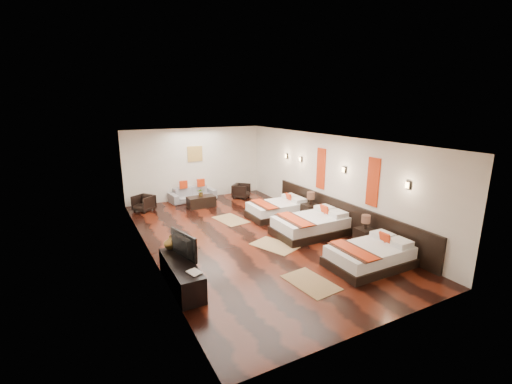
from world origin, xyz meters
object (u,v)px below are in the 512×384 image
figurine (171,242)px  armchair_left (144,203)px  nightstand_a (365,235)px  book (189,274)px  armchair_right (241,191)px  tv (180,246)px  table_plant (201,192)px  tv_console (181,274)px  sofa (193,194)px  bed_mid (311,225)px  bed_far (278,209)px  nightstand_b (310,210)px  coffee_table (201,202)px  bed_near (370,256)px

figurine → armchair_left: 5.01m
nightstand_a → book: nightstand_a is taller
armchair_left → armchair_right: size_ratio=1.00×
nightstand_a → tv: 4.94m
armchair_right → figurine: bearing=-174.9°
armchair_right → table_plant: size_ratio=2.10×
tv_console → figurine: (0.00, 0.78, 0.43)m
nightstand_a → sofa: nightstand_a is taller
tv_console → sofa: (2.25, 6.30, -0.01)m
tv_console → bed_mid: bearing=15.7°
figurine → bed_mid: bearing=5.4°
tv_console → nightstand_a: bearing=-2.1°
bed_far → table_plant: (-1.92, 2.30, 0.30)m
nightstand_b → nightstand_a: bearing=-90.0°
nightstand_a → figurine: figurine is taller
bed_far → tv: 5.06m
bed_mid → coffee_table: size_ratio=2.13×
tv → sofa: tv is taller
nightstand_b → book: size_ratio=3.21×
figurine → coffee_table: figurine is taller
nightstand_a → figurine: (-4.95, 0.96, 0.41)m
nightstand_a → armchair_right: bearing=98.1°
nightstand_b → table_plant: size_ratio=3.11×
tv_console → figurine: 0.89m
armchair_right → bed_near: bearing=-134.6°
figurine → armchair_left: bearing=86.8°
bed_near → tv_console: (-4.19, 1.13, 0.02)m
bed_mid → book: bearing=-156.9°
bed_near → tv: (-4.14, 1.32, 0.57)m
bed_mid → tv: bearing=-166.6°
tv → sofa: 6.52m
bed_mid → armchair_right: bed_mid is taller
bed_mid → armchair_left: bearing=130.5°
bed_near → tv: 4.39m
tv_console → bed_near: bearing=-15.0°
bed_near → bed_far: bed_near is taller
bed_near → nightstand_b: 3.45m
nightstand_a → armchair_left: nightstand_a is taller
coffee_table → nightstand_b: bearing=-48.5°
tv_console → figurine: size_ratio=5.70×
tv_console → book: size_ratio=6.14×
figurine → sofa: size_ratio=0.17×
nightstand_b → book: 5.72m
sofa → armchair_left: (-1.97, -0.54, 0.02)m
sofa → coffee_table: 1.01m
armchair_right → nightstand_a: bearing=-127.3°
bed_far → nightstand_a: bearing=-76.9°
armchair_left → coffee_table: armchair_left is taller
tv → tv_console: bearing=150.4°
bed_mid → nightstand_a: (0.75, -1.36, 0.02)m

